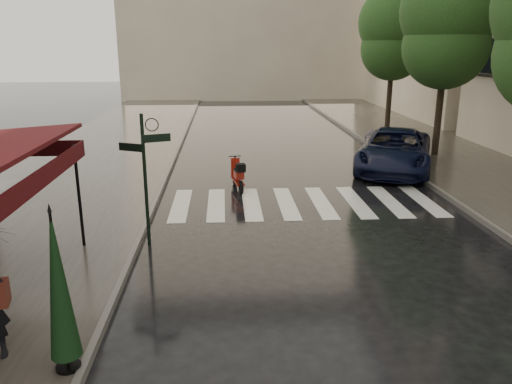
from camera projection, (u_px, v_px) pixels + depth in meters
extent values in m
plane|color=black|center=(193.00, 305.00, 9.06)|extent=(120.00, 120.00, 0.00)
cube|color=#38332D|center=(99.00, 160.00, 20.26)|extent=(6.00, 60.00, 0.12)
cube|color=#38332D|center=(451.00, 156.00, 21.17)|extent=(5.50, 60.00, 0.12)
cube|color=#595651|center=(174.00, 159.00, 20.44)|extent=(0.12, 60.00, 0.16)
cube|color=#595651|center=(387.00, 156.00, 20.99)|extent=(0.12, 60.00, 0.16)
cube|color=silver|center=(181.00, 205.00, 14.76)|extent=(0.50, 3.20, 0.01)
cube|color=silver|center=(216.00, 204.00, 14.83)|extent=(0.50, 3.20, 0.01)
cube|color=silver|center=(251.00, 204.00, 14.89)|extent=(0.50, 3.20, 0.01)
cube|color=silver|center=(286.00, 203.00, 14.96)|extent=(0.50, 3.20, 0.01)
cube|color=silver|center=(321.00, 202.00, 15.02)|extent=(0.50, 3.20, 0.01)
cube|color=silver|center=(355.00, 202.00, 15.08)|extent=(0.50, 3.20, 0.01)
cube|color=silver|center=(389.00, 201.00, 15.15)|extent=(0.50, 3.20, 0.01)
cube|color=silver|center=(423.00, 200.00, 15.21)|extent=(0.50, 3.20, 0.01)
cube|color=#410B09|center=(23.00, 192.00, 7.76)|extent=(0.04, 7.00, 0.35)
cylinder|color=black|center=(79.00, 196.00, 11.17)|extent=(0.07, 0.07, 2.35)
cylinder|color=black|center=(145.00, 181.00, 11.42)|extent=(0.08, 0.08, 3.10)
cube|color=black|center=(156.00, 138.00, 11.16)|extent=(0.62, 0.26, 0.18)
cube|color=black|center=(131.00, 147.00, 11.18)|extent=(0.56, 0.29, 0.18)
cylinder|color=black|center=(440.00, 101.00, 20.47)|extent=(0.28, 0.28, 4.48)
sphere|color=#1D3A15|center=(445.00, 46.00, 19.87)|extent=(3.40, 3.40, 3.40)
sphere|color=#1D3A15|center=(449.00, 10.00, 19.48)|extent=(3.80, 3.80, 3.80)
cylinder|color=black|center=(390.00, 88.00, 27.20)|extent=(0.28, 0.28, 4.37)
sphere|color=#1D3A15|center=(393.00, 48.00, 26.61)|extent=(3.40, 3.40, 3.40)
sphere|color=#1D3A15|center=(395.00, 22.00, 26.24)|extent=(3.80, 3.80, 3.80)
cube|color=#541F16|center=(3.00, 293.00, 7.16)|extent=(0.20, 0.34, 0.36)
cylinder|color=black|center=(241.00, 187.00, 15.86)|extent=(0.16, 0.44, 0.43)
cylinder|color=black|center=(235.00, 179.00, 16.90)|extent=(0.16, 0.44, 0.43)
cube|color=maroon|center=(238.00, 180.00, 16.38)|extent=(0.43, 1.18, 0.09)
cube|color=maroon|center=(239.00, 174.00, 16.10)|extent=(0.34, 0.53, 0.25)
cube|color=maroon|center=(235.00, 168.00, 16.66)|extent=(0.30, 0.15, 0.67)
cylinder|color=black|center=(235.00, 156.00, 16.64)|extent=(0.41, 0.10, 0.03)
cube|color=black|center=(241.00, 168.00, 15.71)|extent=(0.32, 0.31, 0.25)
imported|color=black|center=(395.00, 150.00, 18.70)|extent=(4.44, 6.11, 1.55)
cylinder|color=black|center=(69.00, 367.00, 7.10)|extent=(0.35, 0.35, 0.05)
cylinder|color=black|center=(59.00, 292.00, 6.77)|extent=(0.04, 0.04, 2.30)
cone|color=black|center=(59.00, 284.00, 6.73)|extent=(0.43, 0.43, 2.19)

